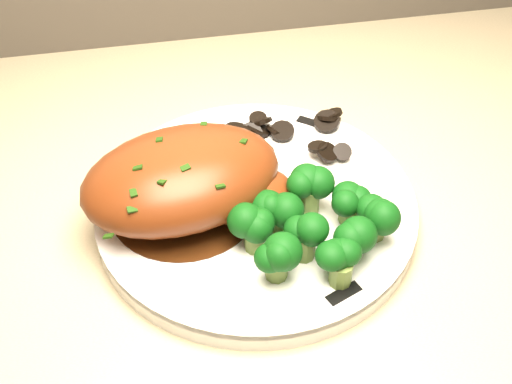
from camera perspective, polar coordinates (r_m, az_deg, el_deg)
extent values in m
cylinder|color=white|center=(0.58, 0.00, -1.39)|extent=(0.30, 0.30, 0.02)
cube|color=black|center=(0.66, 4.93, 6.15)|extent=(0.03, 0.03, 0.00)
cube|color=black|center=(0.58, -12.37, -1.13)|extent=(0.01, 0.03, 0.00)
cube|color=black|center=(0.51, 7.80, -8.95)|extent=(0.03, 0.02, 0.00)
cylinder|color=#351909|center=(0.57, -6.36, -1.24)|extent=(0.13, 0.13, 0.00)
ellipsoid|color=maroon|center=(0.54, -6.63, 1.23)|extent=(0.19, 0.15, 0.07)
ellipsoid|color=maroon|center=(0.55, -0.64, -0.33)|extent=(0.09, 0.07, 0.04)
cube|color=#1A3A0C|center=(0.52, -12.43, 2.29)|extent=(0.01, 0.01, 0.00)
cube|color=#1A3A0C|center=(0.52, -10.33, 3.23)|extent=(0.01, 0.01, 0.00)
cube|color=#1A3A0C|center=(0.53, -8.19, 3.97)|extent=(0.01, 0.01, 0.00)
cube|color=#1A3A0C|center=(0.53, -6.04, 4.53)|extent=(0.01, 0.01, 0.00)
cube|color=#1A3A0C|center=(0.53, -3.92, 4.91)|extent=(0.01, 0.01, 0.00)
cube|color=#1A3A0C|center=(0.54, -1.83, 5.07)|extent=(0.01, 0.01, 0.00)
cylinder|color=black|center=(0.64, 6.04, 4.80)|extent=(0.02, 0.02, 0.01)
cylinder|color=black|center=(0.64, 5.50, 5.59)|extent=(0.02, 0.02, 0.01)
cylinder|color=black|center=(0.64, 4.46, 6.19)|extent=(0.03, 0.03, 0.01)
cylinder|color=black|center=(0.65, 3.07, 5.81)|extent=(0.02, 0.02, 0.01)
cylinder|color=black|center=(0.64, 1.67, 5.89)|extent=(0.02, 0.02, 0.01)
cylinder|color=black|center=(0.63, 0.47, 5.73)|extent=(0.03, 0.03, 0.02)
cylinder|color=black|center=(0.63, -0.28, 4.66)|extent=(0.03, 0.03, 0.01)
cylinder|color=black|center=(0.62, -0.42, 4.27)|extent=(0.02, 0.02, 0.00)
cylinder|color=black|center=(0.61, 0.09, 3.94)|extent=(0.03, 0.03, 0.02)
cylinder|color=black|center=(0.61, 1.17, 3.06)|extent=(0.03, 0.03, 0.02)
cylinder|color=black|center=(0.61, 2.61, 3.19)|extent=(0.03, 0.03, 0.01)
cylinder|color=black|center=(0.61, 4.11, 3.62)|extent=(0.03, 0.03, 0.02)
cylinder|color=black|center=(0.62, 5.28, 3.57)|extent=(0.04, 0.04, 0.01)
cylinder|color=black|center=(0.63, 6.00, 4.41)|extent=(0.04, 0.04, 0.01)
cylinder|color=#5B7331|center=(0.54, 1.73, -2.23)|extent=(0.02, 0.02, 0.02)
sphere|color=black|center=(0.53, 1.77, -1.02)|extent=(0.03, 0.03, 0.03)
cylinder|color=#5B7331|center=(0.55, 4.71, -0.99)|extent=(0.02, 0.02, 0.02)
sphere|color=black|center=(0.54, 4.80, 0.21)|extent=(0.03, 0.03, 0.03)
cylinder|color=#5B7331|center=(0.55, 8.31, -1.68)|extent=(0.02, 0.02, 0.02)
sphere|color=black|center=(0.54, 8.48, -0.49)|extent=(0.03, 0.03, 0.03)
cylinder|color=#5B7331|center=(0.52, 4.32, -4.87)|extent=(0.02, 0.02, 0.02)
sphere|color=black|center=(0.51, 4.41, -3.68)|extent=(0.03, 0.03, 0.03)
cylinder|color=#5B7331|center=(0.52, 8.39, -4.68)|extent=(0.02, 0.02, 0.02)
sphere|color=black|center=(0.51, 8.57, -3.49)|extent=(0.03, 0.03, 0.03)
cylinder|color=#5B7331|center=(0.54, 10.56, -3.01)|extent=(0.02, 0.02, 0.02)
sphere|color=black|center=(0.53, 10.78, -1.83)|extent=(0.03, 0.03, 0.03)
cylinder|color=#5B7331|center=(0.50, 1.83, -6.65)|extent=(0.02, 0.02, 0.02)
sphere|color=black|center=(0.49, 1.87, -5.46)|extent=(0.03, 0.03, 0.03)
cylinder|color=#5B7331|center=(0.50, 7.54, -7.16)|extent=(0.02, 0.02, 0.02)
sphere|color=black|center=(0.49, 7.72, -5.99)|extent=(0.03, 0.03, 0.03)
cylinder|color=#5B7331|center=(0.52, -0.05, -4.18)|extent=(0.02, 0.02, 0.02)
sphere|color=black|center=(0.51, -0.05, -2.98)|extent=(0.03, 0.03, 0.03)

